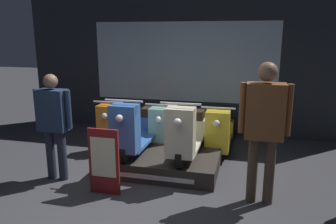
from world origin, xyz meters
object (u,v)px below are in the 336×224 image
person_left_browsing (53,119)px  price_sign_board (104,161)px  scooter_display_right (188,132)px  scooter_backrow_1 (169,128)px  person_right_browsing (264,121)px  scooter_backrow_0 (121,124)px  scooter_display_left (138,128)px  scooter_backrow_2 (220,131)px

person_left_browsing → price_sign_board: (0.90, -0.27, -0.47)m
scooter_display_right → person_left_browsing: 2.04m
scooter_backrow_1 → person_right_browsing: 2.63m
scooter_display_right → scooter_backrow_0: size_ratio=1.00×
scooter_display_left → scooter_backrow_0: size_ratio=1.00×
person_right_browsing → price_sign_board: bearing=-172.5°
scooter_backrow_2 → person_left_browsing: 3.00m
scooter_backrow_2 → price_sign_board: scooter_backrow_2 is taller
scooter_backrow_0 → price_sign_board: size_ratio=1.84×
scooter_backrow_0 → scooter_backrow_1: same height
scooter_display_right → person_right_browsing: size_ratio=0.93×
scooter_display_left → scooter_backrow_1: 1.13m
scooter_backrow_1 → price_sign_board: 2.19m
scooter_backrow_0 → scooter_backrow_1: (0.99, 0.00, 0.00)m
scooter_backrow_2 → scooter_display_right: bearing=-111.5°
person_right_browsing → person_left_browsing: bearing=180.0°
scooter_backrow_1 → person_right_browsing: bearing=-48.3°
scooter_display_left → scooter_backrow_2: 1.67m
scooter_display_left → person_right_browsing: 2.16m
person_right_browsing → price_sign_board: person_right_browsing is taller
scooter_backrow_0 → person_right_browsing: person_right_browsing is taller
scooter_display_right → person_left_browsing: (-1.84, -0.82, 0.30)m
person_right_browsing → scooter_backrow_2: bearing=110.0°
scooter_display_right → scooter_backrow_1: bearing=118.3°
scooter_display_right → scooter_backrow_0: 1.91m
scooter_backrow_1 → price_sign_board: (-0.37, -2.15, 0.11)m
scooter_display_left → person_right_browsing: bearing=-22.9°
scooter_backrow_0 → person_right_browsing: bearing=-35.2°
scooter_backrow_2 → person_right_browsing: (0.69, -1.89, 0.74)m
scooter_display_left → scooter_backrow_1: (0.26, 1.07, -0.27)m
scooter_display_right → scooter_backrow_1: size_ratio=1.00×
scooter_backrow_0 → person_right_browsing: size_ratio=0.93×
scooter_display_right → person_left_browsing: person_left_browsing is taller
scooter_backrow_2 → person_left_browsing: bearing=-140.1°
person_left_browsing → person_right_browsing: bearing=-0.0°
scooter_display_right → scooter_backrow_2: bearing=68.5°
scooter_backrow_1 → price_sign_board: bearing=-99.6°
price_sign_board → scooter_display_right: bearing=49.2°
scooter_display_left → scooter_display_right: bearing=0.0°
scooter_display_right → scooter_backrow_2: (0.42, 1.07, -0.27)m
price_sign_board → person_left_browsing: bearing=163.4°
scooter_backrow_0 → scooter_backrow_1: size_ratio=1.00×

